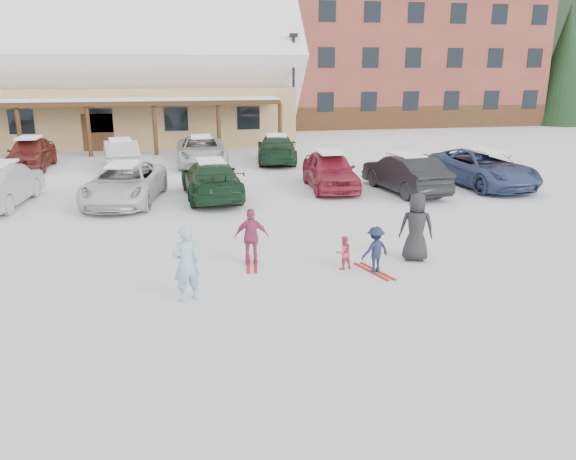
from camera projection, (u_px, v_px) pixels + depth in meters
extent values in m
plane|color=white|center=(283.00, 283.00, 13.22)|extent=(160.00, 160.00, 0.00)
cube|color=tan|center=(76.00, 114.00, 37.48)|extent=(28.00, 10.00, 3.60)
cube|color=#422814|center=(55.00, 103.00, 31.32)|extent=(25.20, 2.60, 0.25)
cube|color=white|center=(70.00, 56.00, 36.42)|extent=(29.12, 9.69, 9.69)
cube|color=brown|center=(383.00, 53.00, 50.21)|extent=(24.00, 14.00, 12.00)
cube|color=brown|center=(209.00, 71.00, 47.85)|extent=(7.00, 12.60, 9.00)
cube|color=#422814|center=(410.00, 118.00, 45.09)|extent=(24.00, 0.10, 1.80)
cylinder|color=black|center=(294.00, 92.00, 35.76)|extent=(0.16, 0.16, 6.60)
cube|color=black|center=(294.00, 35.00, 34.80)|extent=(0.50, 0.25, 0.25)
cylinder|color=black|center=(557.00, 117.00, 48.58)|extent=(0.60, 0.60, 1.32)
cone|color=black|center=(566.00, 49.00, 47.00)|extent=(4.84, 4.84, 9.90)
cylinder|color=black|center=(263.00, 111.00, 55.61)|extent=(0.60, 0.60, 1.08)
cone|color=black|center=(263.00, 63.00, 54.31)|extent=(3.96, 3.96, 8.10)
cylinder|color=black|center=(509.00, 105.00, 62.49)|extent=(0.60, 0.60, 1.38)
cone|color=black|center=(515.00, 50.00, 60.83)|extent=(5.06, 5.06, 10.35)
imported|color=#8DB1C3|center=(186.00, 264.00, 12.02)|extent=(0.73, 0.63, 1.69)
imported|color=#D53F5D|center=(344.00, 253.00, 14.02)|extent=(0.49, 0.42, 0.86)
imported|color=#181E3E|center=(375.00, 250.00, 13.77)|extent=(0.85, 0.64, 1.17)
cube|color=#B11B19|center=(374.00, 271.00, 13.93)|extent=(0.61, 1.40, 0.03)
imported|color=#A4335F|center=(252.00, 237.00, 14.27)|extent=(0.90, 0.47, 1.48)
cube|color=#B11B19|center=(252.00, 264.00, 14.47)|extent=(0.38, 1.41, 0.03)
imported|color=black|center=(416.00, 227.00, 14.53)|extent=(1.02, 0.83, 1.80)
imported|color=#9A999E|center=(0.00, 185.00, 20.24)|extent=(2.06, 4.89, 1.57)
imported|color=silver|center=(125.00, 183.00, 20.82)|extent=(3.15, 5.49, 1.44)
imported|color=black|center=(211.00, 180.00, 21.48)|extent=(2.36, 5.13, 1.45)
imported|color=maroon|center=(330.00, 170.00, 23.11)|extent=(2.06, 4.63, 1.55)
imported|color=black|center=(405.00, 173.00, 22.51)|extent=(2.25, 4.81, 1.52)
imported|color=navy|center=(483.00, 168.00, 23.67)|extent=(3.10, 5.72, 1.52)
imported|color=maroon|center=(31.00, 153.00, 27.58)|extent=(1.86, 4.55, 1.55)
imported|color=#B5B5B9|center=(121.00, 154.00, 27.57)|extent=(2.20, 4.60, 1.45)
imported|color=silver|center=(202.00, 151.00, 28.67)|extent=(2.45, 5.30, 1.47)
imported|color=#173620|center=(277.00, 149.00, 29.43)|extent=(2.67, 5.16, 1.43)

